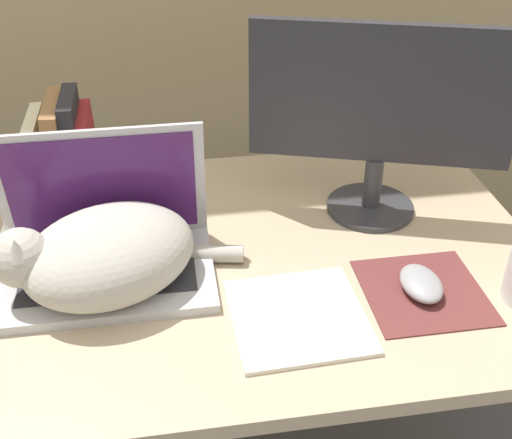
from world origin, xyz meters
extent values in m
cube|color=tan|center=(0.00, 0.38, 0.69)|extent=(1.40, 0.76, 0.03)
cylinder|color=#38383D|center=(0.65, 0.71, 0.34)|extent=(0.04, 0.04, 0.68)
cube|color=#B7B7BC|center=(-0.10, 0.34, 0.72)|extent=(0.36, 0.23, 0.02)
cube|color=#28282D|center=(-0.10, 0.33, 0.73)|extent=(0.30, 0.12, 0.00)
cube|color=#B7B7BC|center=(-0.10, 0.44, 0.84)|extent=(0.36, 0.03, 0.23)
cube|color=#421956|center=(-0.10, 0.44, 0.84)|extent=(0.33, 0.02, 0.20)
ellipsoid|color=#B2ADA3|center=(-0.09, 0.32, 0.78)|extent=(0.36, 0.33, 0.14)
sphere|color=#B2ADA3|center=(-0.22, 0.30, 0.81)|extent=(0.10, 0.10, 0.10)
cone|color=#B2ADA3|center=(-0.24, 0.32, 0.84)|extent=(0.04, 0.04, 0.03)
cone|color=#B2ADA3|center=(-0.22, 0.27, 0.84)|extent=(0.04, 0.04, 0.03)
cylinder|color=#B2ADA3|center=(0.07, 0.37, 0.73)|extent=(0.14, 0.06, 0.03)
cylinder|color=#333338|center=(0.42, 0.49, 0.71)|extent=(0.18, 0.18, 0.01)
cylinder|color=#333338|center=(0.42, 0.49, 0.77)|extent=(0.04, 0.04, 0.11)
cube|color=#28282D|center=(0.42, 0.49, 0.96)|extent=(0.48, 0.17, 0.27)
cube|color=silver|center=(0.43, 0.48, 0.96)|extent=(0.44, 0.14, 0.23)
cube|color=brown|center=(0.43, 0.22, 0.71)|extent=(0.20, 0.20, 0.00)
ellipsoid|color=#99999E|center=(0.43, 0.23, 0.73)|extent=(0.07, 0.10, 0.03)
cube|color=beige|center=(-0.23, 0.65, 0.80)|extent=(0.03, 0.14, 0.19)
cube|color=olive|center=(-0.20, 0.65, 0.81)|extent=(0.04, 0.17, 0.21)
cube|color=#232328|center=(-0.16, 0.65, 0.82)|extent=(0.03, 0.14, 0.22)
cube|color=maroon|center=(-0.14, 0.65, 0.80)|extent=(0.03, 0.17, 0.18)
cube|color=silver|center=(0.21, 0.19, 0.71)|extent=(0.22, 0.22, 0.01)
camera|label=1|loc=(0.02, -0.56, 1.42)|focal=45.00mm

